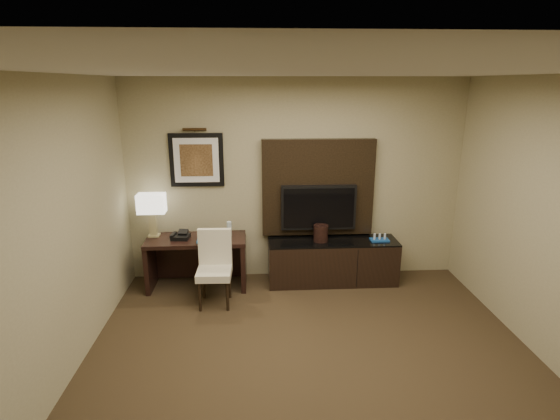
{
  "coord_description": "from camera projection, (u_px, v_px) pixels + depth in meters",
  "views": [
    {
      "loc": [
        -0.52,
        -3.23,
        2.62
      ],
      "look_at": [
        -0.24,
        1.8,
        1.15
      ],
      "focal_mm": 28.0,
      "sensor_mm": 36.0,
      "label": 1
    }
  ],
  "objects": [
    {
      "name": "floor",
      "position": [
        319.0,
        392.0,
        3.85
      ],
      "size": [
        4.5,
        5.0,
        0.01
      ],
      "primitive_type": "cube",
      "color": "#322516",
      "rests_on": "ground"
    },
    {
      "name": "ceiling",
      "position": [
        328.0,
        71.0,
        3.1
      ],
      "size": [
        4.5,
        5.0,
        0.01
      ],
      "primitive_type": "cube",
      "color": "silver",
      "rests_on": "wall_back"
    },
    {
      "name": "wall_back",
      "position": [
        295.0,
        181.0,
        5.87
      ],
      "size": [
        4.5,
        0.01,
        2.7
      ],
      "primitive_type": "cube",
      "color": "tan",
      "rests_on": "floor"
    },
    {
      "name": "wall_left",
      "position": [
        33.0,
        254.0,
        3.36
      ],
      "size": [
        0.01,
        5.0,
        2.7
      ],
      "primitive_type": "cube",
      "color": "tan",
      "rests_on": "floor"
    },
    {
      "name": "desk",
      "position": [
        197.0,
        263.0,
        5.75
      ],
      "size": [
        1.29,
        0.58,
        0.69
      ],
      "primitive_type": "cube",
      "rotation": [
        0.0,
        0.0,
        0.02
      ],
      "color": "black",
      "rests_on": "floor"
    },
    {
      "name": "credenza",
      "position": [
        332.0,
        261.0,
        5.9
      ],
      "size": [
        1.73,
        0.49,
        0.59
      ],
      "primitive_type": "cube",
      "rotation": [
        0.0,
        0.0,
        0.0
      ],
      "color": "black",
      "rests_on": "floor"
    },
    {
      "name": "tv_wall_panel",
      "position": [
        318.0,
        187.0,
        5.85
      ],
      "size": [
        1.5,
        0.12,
        1.3
      ],
      "primitive_type": "cube",
      "color": "black",
      "rests_on": "wall_back"
    },
    {
      "name": "tv",
      "position": [
        318.0,
        207.0,
        5.83
      ],
      "size": [
        1.0,
        0.08,
        0.6
      ],
      "primitive_type": "cube",
      "color": "black",
      "rests_on": "tv_wall_panel"
    },
    {
      "name": "artwork",
      "position": [
        197.0,
        160.0,
        5.7
      ],
      "size": [
        0.7,
        0.04,
        0.7
      ],
      "primitive_type": "cube",
      "color": "black",
      "rests_on": "wall_back"
    },
    {
      "name": "picture_light",
      "position": [
        195.0,
        129.0,
        5.55
      ],
      "size": [
        0.04,
        0.04,
        0.3
      ],
      "primitive_type": "cylinder",
      "color": "#3D2813",
      "rests_on": "wall_back"
    },
    {
      "name": "desk_chair",
      "position": [
        214.0,
        272.0,
        5.26
      ],
      "size": [
        0.42,
        0.48,
        0.85
      ],
      "primitive_type": null,
      "rotation": [
        0.0,
        0.0,
        -0.02
      ],
      "color": "beige",
      "rests_on": "floor"
    },
    {
      "name": "table_lamp",
      "position": [
        153.0,
        216.0,
        5.66
      ],
      "size": [
        0.37,
        0.28,
        0.54
      ],
      "primitive_type": null,
      "rotation": [
        0.0,
        0.0,
        0.32
      ],
      "color": "tan",
      "rests_on": "desk"
    },
    {
      "name": "desk_phone",
      "position": [
        181.0,
        235.0,
        5.62
      ],
      "size": [
        0.24,
        0.22,
        0.11
      ],
      "primitive_type": null,
      "rotation": [
        0.0,
        0.0,
        -0.11
      ],
      "color": "black",
      "rests_on": "desk"
    },
    {
      "name": "blue_folder",
      "position": [
        207.0,
        239.0,
        5.61
      ],
      "size": [
        0.25,
        0.32,
        0.02
      ],
      "primitive_type": "cube",
      "rotation": [
        0.0,
        0.0,
        0.05
      ],
      "color": "#1A63AC",
      "rests_on": "desk"
    },
    {
      "name": "book",
      "position": [
        206.0,
        231.0,
        5.59
      ],
      "size": [
        0.16,
        0.06,
        0.22
      ],
      "primitive_type": "imported",
      "rotation": [
        0.0,
        0.0,
        0.25
      ],
      "color": "tan",
      "rests_on": "desk"
    },
    {
      "name": "water_bottle",
      "position": [
        229.0,
        229.0,
        5.72
      ],
      "size": [
        0.07,
        0.07,
        0.19
      ],
      "primitive_type": "cylinder",
      "rotation": [
        0.0,
        0.0,
        -0.15
      ],
      "color": "silver",
      "rests_on": "desk"
    },
    {
      "name": "ice_bucket",
      "position": [
        321.0,
        233.0,
        5.78
      ],
      "size": [
        0.23,
        0.23,
        0.22
      ],
      "primitive_type": "cylinder",
      "rotation": [
        0.0,
        0.0,
        -0.18
      ],
      "color": "black",
      "rests_on": "credenza"
    },
    {
      "name": "minibar_tray",
      "position": [
        380.0,
        237.0,
        5.81
      ],
      "size": [
        0.24,
        0.15,
        0.09
      ],
      "primitive_type": null,
      "rotation": [
        0.0,
        0.0,
        -0.01
      ],
      "color": "#174C98",
      "rests_on": "credenza"
    }
  ]
}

